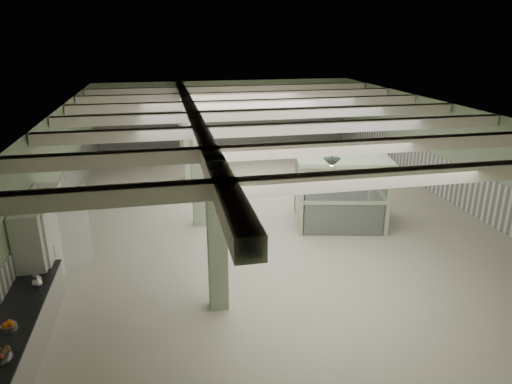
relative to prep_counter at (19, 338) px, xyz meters
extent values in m
plane|color=beige|center=(6.54, 7.00, -0.46)|extent=(20.00, 20.00, 0.00)
cube|color=white|center=(6.54, 7.00, 3.14)|extent=(14.00, 20.00, 0.02)
cube|color=#94A584|center=(6.54, 17.00, 1.34)|extent=(14.00, 0.02, 3.60)
cube|color=#94A584|center=(6.54, -3.00, 1.34)|extent=(14.00, 0.02, 3.60)
cube|color=#94A584|center=(-0.46, 7.00, 1.34)|extent=(0.02, 20.00, 3.60)
cube|color=#94A584|center=(13.54, 7.00, 1.34)|extent=(0.02, 20.00, 3.60)
cube|color=white|center=(-0.43, 7.00, 0.29)|extent=(0.05, 19.90, 1.50)
cube|color=white|center=(13.52, 7.00, 0.29)|extent=(0.05, 19.90, 1.50)
cube|color=white|center=(6.54, 16.98, 0.29)|extent=(13.90, 0.05, 1.50)
cube|color=white|center=(4.04, 7.00, 2.92)|extent=(0.45, 19.90, 0.40)
cube|color=white|center=(6.54, -0.50, 2.96)|extent=(13.90, 0.35, 0.32)
cube|color=white|center=(6.54, 2.00, 2.96)|extent=(13.90, 0.35, 0.32)
cube|color=white|center=(6.54, 4.50, 2.96)|extent=(13.90, 0.35, 0.32)
cube|color=white|center=(6.54, 7.00, 2.96)|extent=(13.90, 0.35, 0.32)
cube|color=white|center=(6.54, 9.50, 2.96)|extent=(13.90, 0.35, 0.32)
cube|color=white|center=(6.54, 12.00, 2.96)|extent=(13.90, 0.35, 0.32)
cube|color=white|center=(6.54, 14.50, 2.96)|extent=(13.90, 0.35, 0.32)
cube|color=#9EB390|center=(4.04, 1.00, 1.34)|extent=(0.42, 0.42, 3.60)
cube|color=#9EB390|center=(4.04, 6.00, 1.34)|extent=(0.42, 0.42, 3.60)
cube|color=#9EB390|center=(4.04, 11.00, 1.34)|extent=(0.42, 0.42, 3.60)
cube|color=#9EB390|center=(4.04, 15.00, 1.34)|extent=(0.42, 0.42, 3.60)
cone|color=#2B392D|center=(7.04, 2.00, 2.59)|extent=(0.44, 0.44, 0.22)
cone|color=#2B392D|center=(7.04, 7.50, 2.59)|extent=(0.44, 0.44, 0.22)
cone|color=#2B392D|center=(7.04, 12.50, 2.59)|extent=(0.44, 0.44, 0.22)
cube|color=silver|center=(0.00, 0.00, -0.02)|extent=(0.79, 4.71, 0.88)
cube|color=black|center=(0.00, 0.00, 0.43)|extent=(0.83, 4.75, 0.04)
cylinder|color=#B2B2B7|center=(0.01, -0.36, 0.49)|extent=(0.37, 0.37, 0.10)
cube|color=silver|center=(-0.11, 3.00, 0.72)|extent=(0.65, 2.59, 2.37)
cube|color=silver|center=(0.24, 2.41, 0.72)|extent=(0.06, 0.97, 2.27)
cube|color=silver|center=(0.36, 3.70, 0.72)|extent=(0.77, 0.69, 2.27)
cube|color=silver|center=(0.28, 2.41, 0.72)|extent=(0.02, 0.05, 0.30)
cube|color=silver|center=(0.28, 3.59, 0.72)|extent=(0.02, 0.05, 0.30)
cube|color=#ACC29B|center=(7.08, 4.42, 0.66)|extent=(0.14, 0.14, 2.23)
cube|color=#ACC29B|center=(7.56, 6.60, 0.66)|extent=(0.14, 0.14, 2.23)
cube|color=#ACC29B|center=(9.70, 3.84, 0.66)|extent=(0.14, 0.14, 2.23)
cube|color=#ACC29B|center=(10.18, 6.02, 0.66)|extent=(0.14, 0.14, 2.23)
cube|color=#ACC29B|center=(8.63, 5.22, 1.83)|extent=(3.40, 3.06, 0.12)
cube|color=silver|center=(8.39, 4.13, 0.09)|extent=(2.44, 0.59, 1.05)
cube|color=silver|center=(8.39, 4.13, 1.32)|extent=(2.44, 0.59, 1.22)
cube|color=silver|center=(8.87, 6.31, 0.09)|extent=(2.44, 0.59, 1.05)
cube|color=silver|center=(8.87, 6.31, 1.32)|extent=(2.44, 0.59, 1.22)
cube|color=silver|center=(7.32, 5.51, 0.09)|extent=(0.50, 2.00, 1.05)
cube|color=silver|center=(7.32, 5.51, 1.32)|extent=(0.50, 2.00, 1.22)
cube|color=silver|center=(9.94, 4.93, 0.09)|extent=(0.50, 2.00, 1.05)
cube|color=silver|center=(9.94, 4.93, 1.32)|extent=(0.50, 2.00, 1.22)
cube|color=#5C5E4E|center=(10.17, 5.30, 0.13)|extent=(0.58, 0.66, 1.19)
camera|label=1|loc=(3.01, -8.21, 5.62)|focal=32.00mm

